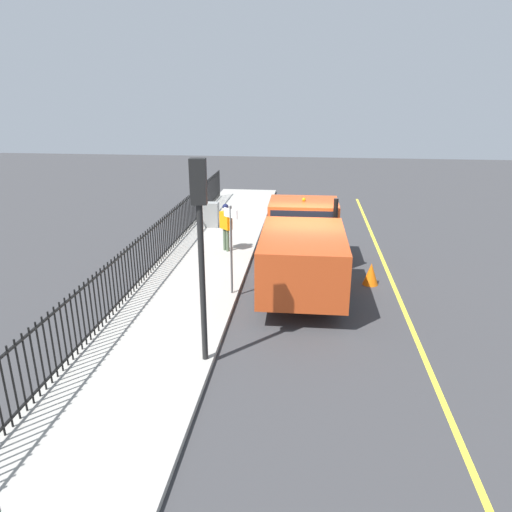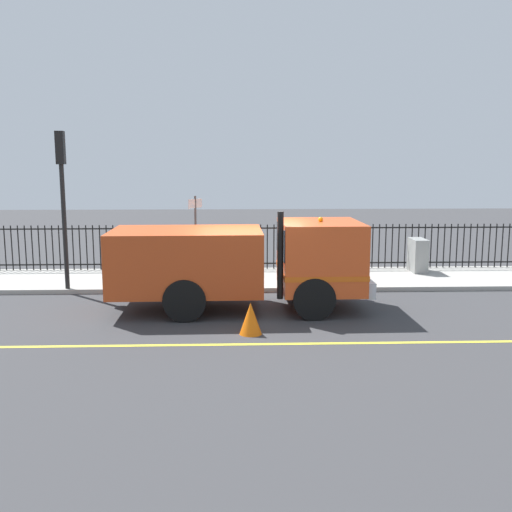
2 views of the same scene
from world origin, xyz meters
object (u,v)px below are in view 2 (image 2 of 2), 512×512
Objects in this scene: traffic_cone at (251,318)px; worker_standing at (327,245)px; work_truck at (251,258)px; traffic_light_near at (62,178)px; utility_cabinet at (418,255)px; street_sign at (196,231)px.

worker_standing is at bearing -25.83° from traffic_cone.
work_truck reaches higher than traffic_cone.
traffic_light_near is 10.65m from utility_cabinet.
traffic_light_near is at bearing 101.54° from utility_cabinet.
traffic_light_near is 6.27× the size of traffic_cone.
traffic_light_near is 6.81m from traffic_cone.
street_sign is (3.95, 1.36, 1.33)m from traffic_cone.
work_truck is 1.46× the size of traffic_light_near.
traffic_light_near is at bearing -112.19° from work_truck.
utility_cabinet is 7.09m from street_sign.
work_truck is 3.60× the size of worker_standing.
worker_standing is 2.54× the size of traffic_cone.
worker_standing is 7.41m from traffic_light_near.
work_truck reaches higher than utility_cabinet.
work_truck is 3.51m from worker_standing.
street_sign is at bearing 85.05° from traffic_light_near.
utility_cabinet is 8.06m from traffic_cone.
worker_standing is 3.34m from utility_cabinet.
street_sign is at bearing 107.24° from utility_cabinet.
street_sign is (-0.00, -3.46, -1.41)m from traffic_light_near.
utility_cabinet is at bearing 96.67° from traffic_light_near.
worker_standing is 3.78m from street_sign.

